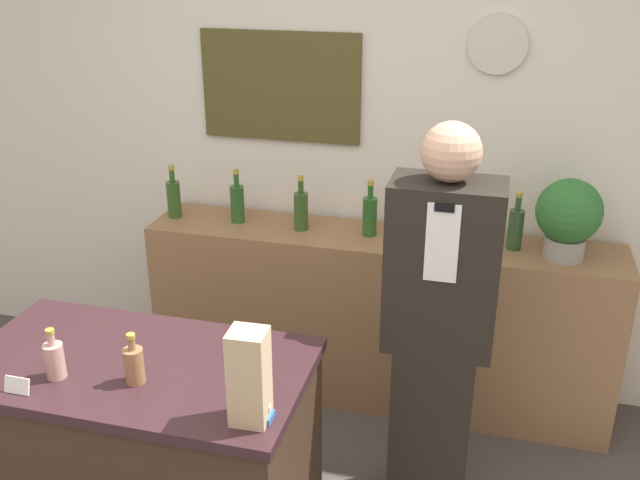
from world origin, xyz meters
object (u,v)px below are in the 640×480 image
tape_dispenser (260,413)px  potted_plant (569,215)px  shopkeeper (438,331)px  paper_bag (249,377)px

tape_dispenser → potted_plant: bearing=56.8°
shopkeeper → potted_plant: (0.49, 0.67, 0.29)m
potted_plant → paper_bag: (-0.98, -1.47, -0.07)m
potted_plant → paper_bag: bearing=-123.7°
shopkeeper → tape_dispenser: (-0.47, -0.79, 0.09)m
potted_plant → paper_bag: potted_plant is taller
potted_plant → tape_dispenser: potted_plant is taller
potted_plant → paper_bag: size_ratio=1.20×
tape_dispenser → paper_bag: bearing=-155.6°
paper_bag → tape_dispenser: 0.14m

